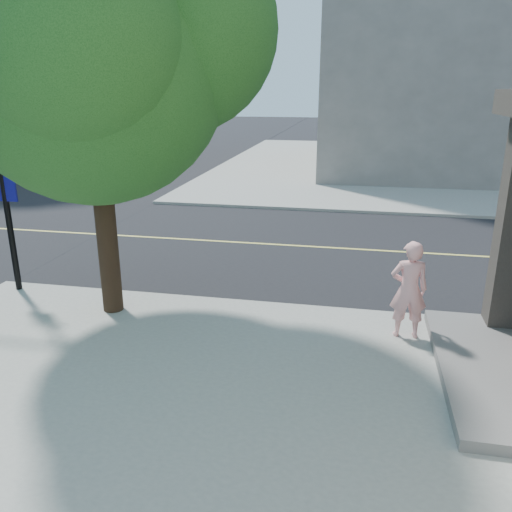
# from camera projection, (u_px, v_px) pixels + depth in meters

# --- Properties ---
(ground) EXTENTS (140.00, 140.00, 0.00)m
(ground) POSITION_uv_depth(u_px,v_px,m) (45.00, 289.00, 11.99)
(ground) COLOR black
(ground) RESTS_ON ground
(road_ew) EXTENTS (140.00, 9.00, 0.01)m
(road_ew) POSITION_uv_depth(u_px,v_px,m) (128.00, 236.00, 16.18)
(road_ew) COLOR black
(road_ew) RESTS_ON ground
(sidewalk_ne) EXTENTS (29.00, 25.00, 0.12)m
(sidewalk_ne) POSITION_uv_depth(u_px,v_px,m) (477.00, 167.00, 29.48)
(sidewalk_ne) COLOR gray
(sidewalk_ne) RESTS_ON ground
(filler_ne) EXTENTS (18.00, 16.00, 14.00)m
(filler_ne) POSITION_uv_depth(u_px,v_px,m) (502.00, 34.00, 27.64)
(filler_ne) COLOR slate
(filler_ne) RESTS_ON sidewalk_ne
(man_on_phone) EXTENTS (0.69, 0.48, 1.81)m
(man_on_phone) POSITION_uv_depth(u_px,v_px,m) (409.00, 290.00, 9.21)
(man_on_phone) COLOR #F2A5A4
(man_on_phone) RESTS_ON sidewalk_se
(street_tree) EXTENTS (6.12, 5.57, 8.13)m
(street_tree) POSITION_uv_depth(u_px,v_px,m) (96.00, 32.00, 8.95)
(street_tree) COLOR black
(street_tree) RESTS_ON sidewalk_se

